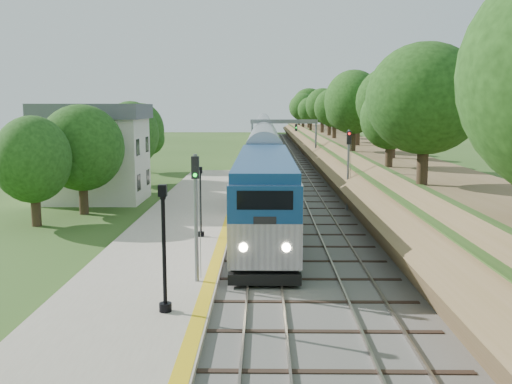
{
  "coord_description": "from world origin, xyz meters",
  "views": [
    {
      "loc": [
        -0.06,
        -16.62,
        7.76
      ],
      "look_at": [
        -0.5,
        16.51,
        2.8
      ],
      "focal_mm": 40.0,
      "sensor_mm": 36.0,
      "label": 1
    }
  ],
  "objects_px": {
    "station_building": "(94,152)",
    "signal_farside": "(348,162)",
    "signal_gantry": "(284,131)",
    "lamppost_far": "(200,206)",
    "signal_platform": "(196,204)",
    "lamppost_mid": "(164,256)",
    "train": "(264,139)"
  },
  "relations": [
    {
      "from": "lamppost_mid",
      "to": "signal_platform",
      "type": "distance_m",
      "value": 3.94
    },
    {
      "from": "signal_farside",
      "to": "station_building",
      "type": "bearing_deg",
      "value": 166.92
    },
    {
      "from": "lamppost_far",
      "to": "lamppost_mid",
      "type": "bearing_deg",
      "value": -89.82
    },
    {
      "from": "station_building",
      "to": "signal_platform",
      "type": "distance_m",
      "value": 25.64
    },
    {
      "from": "train",
      "to": "station_building",
      "type": "bearing_deg",
      "value": -105.47
    },
    {
      "from": "station_building",
      "to": "signal_farside",
      "type": "relative_size",
      "value": 1.44
    },
    {
      "from": "station_building",
      "to": "lamppost_mid",
      "type": "xyz_separation_m",
      "value": [
        10.37,
        -26.77,
        -1.63
      ]
    },
    {
      "from": "station_building",
      "to": "signal_gantry",
      "type": "distance_m",
      "value": 29.94
    },
    {
      "from": "train",
      "to": "signal_platform",
      "type": "height_order",
      "value": "signal_platform"
    },
    {
      "from": "signal_farside",
      "to": "signal_gantry",
      "type": "bearing_deg",
      "value": 97.16
    },
    {
      "from": "train",
      "to": "lamppost_mid",
      "type": "distance_m",
      "value": 77.44
    },
    {
      "from": "station_building",
      "to": "signal_gantry",
      "type": "xyz_separation_m",
      "value": [
        16.47,
        24.99,
        0.73
      ]
    },
    {
      "from": "signal_gantry",
      "to": "lamppost_far",
      "type": "bearing_deg",
      "value": -98.81
    },
    {
      "from": "signal_gantry",
      "to": "lamppost_mid",
      "type": "xyz_separation_m",
      "value": [
        -6.1,
        -51.77,
        -2.36
      ]
    },
    {
      "from": "lamppost_mid",
      "to": "signal_farside",
      "type": "distance_m",
      "value": 24.2
    },
    {
      "from": "train",
      "to": "lamppost_far",
      "type": "xyz_separation_m",
      "value": [
        -3.66,
        -65.18,
        -0.22
      ]
    },
    {
      "from": "lamppost_mid",
      "to": "signal_gantry",
      "type": "bearing_deg",
      "value": 83.28
    },
    {
      "from": "train",
      "to": "lamppost_far",
      "type": "relative_size",
      "value": 37.37
    },
    {
      "from": "lamppost_mid",
      "to": "signal_platform",
      "type": "height_order",
      "value": "signal_platform"
    },
    {
      "from": "lamppost_mid",
      "to": "lamppost_far",
      "type": "relative_size",
      "value": 1.16
    },
    {
      "from": "signal_platform",
      "to": "signal_farside",
      "type": "distance_m",
      "value": 20.54
    },
    {
      "from": "signal_platform",
      "to": "station_building",
      "type": "bearing_deg",
      "value": 115.65
    },
    {
      "from": "train",
      "to": "lamppost_mid",
      "type": "xyz_separation_m",
      "value": [
        -3.63,
        -77.35,
        0.07
      ]
    },
    {
      "from": "station_building",
      "to": "signal_gantry",
      "type": "relative_size",
      "value": 1.02
    },
    {
      "from": "station_building",
      "to": "signal_platform",
      "type": "height_order",
      "value": "station_building"
    },
    {
      "from": "station_building",
      "to": "train",
      "type": "relative_size",
      "value": 0.06
    },
    {
      "from": "signal_gantry",
      "to": "signal_farside",
      "type": "bearing_deg",
      "value": -82.84
    },
    {
      "from": "train",
      "to": "signal_farside",
      "type": "relative_size",
      "value": 25.15
    },
    {
      "from": "station_building",
      "to": "lamppost_mid",
      "type": "height_order",
      "value": "station_building"
    },
    {
      "from": "station_building",
      "to": "signal_platform",
      "type": "xyz_separation_m",
      "value": [
        11.1,
        -23.11,
        -0.36
      ]
    },
    {
      "from": "lamppost_far",
      "to": "signal_platform",
      "type": "distance_m",
      "value": 8.68
    },
    {
      "from": "station_building",
      "to": "signal_platform",
      "type": "relative_size",
      "value": 1.58
    }
  ]
}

